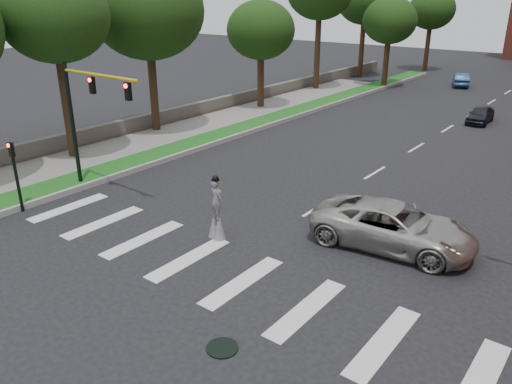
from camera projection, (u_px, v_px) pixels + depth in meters
name	position (u px, v px, depth m)	size (l,w,h in m)	color
ground_plane	(195.00, 282.00, 16.98)	(160.00, 160.00, 0.00)	black
grass_median	(270.00, 119.00, 38.14)	(2.00, 60.00, 0.25)	#175219
median_curb	(282.00, 121.00, 37.54)	(0.20, 60.00, 0.28)	#989893
sidewalk_left	(143.00, 142.00, 32.53)	(4.00, 60.00, 0.18)	slate
stone_wall	(232.00, 101.00, 42.58)	(0.50, 56.00, 1.10)	#534E47
manhole	(222.00, 348.00, 13.80)	(0.90, 0.90, 0.04)	black
traffic_signal	(85.00, 108.00, 23.20)	(5.30, 0.23, 6.20)	black
secondary_signal	(15.00, 170.00, 21.75)	(0.25, 0.21, 3.23)	black
stilt_performer	(217.00, 215.00, 19.68)	(0.84, 0.57, 2.67)	black
suv_crossing	(393.00, 226.00, 19.07)	(2.85, 6.18, 1.72)	#B2AFA8
car_near	(481.00, 115.00, 37.46)	(1.48, 3.68, 1.26)	black
car_mid	(461.00, 80.00, 52.08)	(1.43, 4.11, 1.36)	navy
tree_1	(54.00, 17.00, 26.70)	(5.89, 5.89, 10.51)	black
tree_2	(148.00, 11.00, 32.32)	(7.38, 7.38, 11.20)	black
tree_3	(261.00, 30.00, 40.09)	(5.51, 5.51, 8.70)	black
tree_5	(365.00, 1.00, 55.15)	(6.17, 6.17, 10.99)	black
tree_6	(390.00, 21.00, 49.41)	(5.35, 5.35, 8.85)	black
tree_7	(432.00, 10.00, 60.29)	(5.53, 5.53, 9.59)	black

